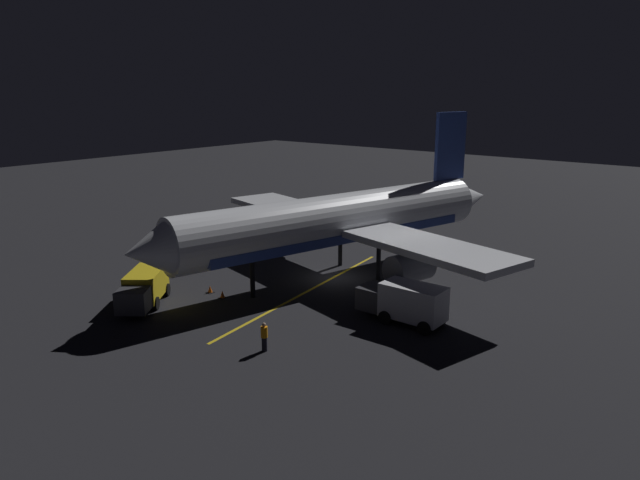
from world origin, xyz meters
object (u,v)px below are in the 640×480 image
at_px(traffic_cone_under_wing, 222,295).
at_px(ground_crew_worker, 264,337).
at_px(airliner, 342,221).
at_px(traffic_cone_near_left, 378,311).
at_px(baggage_truck, 144,289).
at_px(traffic_cone_near_right, 210,289).
at_px(catering_truck, 405,303).

bearing_deg(traffic_cone_under_wing, ground_crew_worker, 152.05).
bearing_deg(airliner, traffic_cone_near_left, 142.98).
bearing_deg(airliner, baggage_truck, 64.01).
bearing_deg(traffic_cone_near_right, airliner, -119.52).
relative_size(ground_crew_worker, traffic_cone_near_right, 3.16).
bearing_deg(airliner, traffic_cone_near_right, 60.48).
bearing_deg(traffic_cone_near_left, airliner, -37.02).
distance_m(ground_crew_worker, traffic_cone_near_left, 9.05).
relative_size(airliner, ground_crew_worker, 19.90).
xyz_separation_m(traffic_cone_near_left, traffic_cone_near_right, (12.10, 4.06, 0.00)).
bearing_deg(ground_crew_worker, traffic_cone_near_left, -102.64).
bearing_deg(traffic_cone_near_right, traffic_cone_near_left, -161.44).
height_order(traffic_cone_near_right, traffic_cone_under_wing, same).
xyz_separation_m(baggage_truck, traffic_cone_near_left, (-13.62, -8.67, -0.96)).
bearing_deg(baggage_truck, airliner, -115.99).
distance_m(baggage_truck, traffic_cone_near_right, 4.95).
bearing_deg(traffic_cone_under_wing, traffic_cone_near_right, -7.61).
relative_size(airliner, catering_truck, 5.92).
distance_m(airliner, catering_truck, 10.88).
distance_m(traffic_cone_near_left, traffic_cone_under_wing, 11.36).
distance_m(airliner, traffic_cone_near_left, 9.62).
bearing_deg(traffic_cone_under_wing, traffic_cone_near_left, -157.90).
bearing_deg(traffic_cone_near_left, traffic_cone_near_right, 18.56).
distance_m(airliner, baggage_truck, 15.77).
distance_m(baggage_truck, ground_crew_worker, 11.65).
height_order(baggage_truck, catering_truck, catering_truck).
height_order(catering_truck, traffic_cone_near_right, catering_truck).
xyz_separation_m(baggage_truck, traffic_cone_near_right, (-1.52, -4.61, -0.96)).
height_order(airliner, traffic_cone_near_right, airliner).
bearing_deg(ground_crew_worker, baggage_truck, -0.69).
bearing_deg(catering_truck, baggage_truck, 28.71).
bearing_deg(catering_truck, traffic_cone_under_wing, 18.47).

